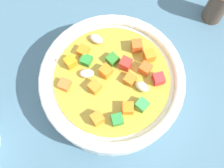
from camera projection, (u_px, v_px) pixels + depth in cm
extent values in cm
cube|color=#42667A|center=(112.00, 92.00, 45.08)|extent=(140.00, 140.00, 2.00)
cylinder|color=white|center=(112.00, 85.00, 42.05)|extent=(20.00, 20.00, 4.44)
torus|color=white|center=(112.00, 79.00, 39.53)|extent=(20.33, 20.33, 1.53)
cylinder|color=#A9942D|center=(112.00, 79.00, 39.78)|extent=(16.20, 16.20, 0.40)
cube|color=orange|center=(108.00, 69.00, 39.27)|extent=(1.48, 1.48, 1.46)
ellipsoid|color=beige|center=(87.00, 73.00, 39.35)|extent=(2.32, 2.33, 0.94)
cube|color=green|center=(143.00, 103.00, 37.71)|extent=(1.53, 1.53, 1.31)
cube|color=orange|center=(149.00, 56.00, 39.85)|extent=(1.93, 1.93, 1.68)
cube|color=red|center=(159.00, 79.00, 38.81)|extent=(1.96, 1.96, 1.44)
ellipsoid|color=beige|center=(96.00, 39.00, 41.08)|extent=(2.28, 1.80, 1.05)
cube|color=orange|center=(71.00, 62.00, 39.66)|extent=(1.63, 1.63, 1.44)
cube|color=orange|center=(65.00, 84.00, 38.73)|extent=(1.84, 1.84, 1.08)
cube|color=#DD5B22|center=(145.00, 68.00, 39.36)|extent=(1.66, 1.66, 1.38)
cube|color=orange|center=(95.00, 87.00, 38.51)|extent=(1.46, 1.46, 1.30)
cube|color=red|center=(124.00, 62.00, 39.53)|extent=(1.79, 1.79, 1.62)
cube|color=orange|center=(128.00, 108.00, 37.44)|extent=(2.02, 2.02, 1.43)
cube|color=#D65C23|center=(137.00, 46.00, 40.41)|extent=(2.01, 2.01, 1.59)
cube|color=#2B8630|center=(86.00, 60.00, 39.95)|extent=(1.85, 1.85, 1.07)
cube|color=orange|center=(86.00, 49.00, 40.53)|extent=(1.80, 1.80, 1.10)
cube|color=#308229|center=(112.00, 59.00, 39.99)|extent=(1.48, 1.48, 1.09)
ellipsoid|color=beige|center=(142.00, 87.00, 38.56)|extent=(2.15, 1.53, 1.20)
cube|color=#2B8638|center=(117.00, 120.00, 37.05)|extent=(1.96, 1.96, 1.17)
cube|color=orange|center=(97.00, 118.00, 36.88)|extent=(1.67, 1.67, 1.61)
cube|color=orange|center=(130.00, 79.00, 39.02)|extent=(1.65, 1.65, 1.02)
cylinder|color=#4C3828|center=(218.00, 5.00, 45.47)|extent=(3.36, 3.36, 6.56)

